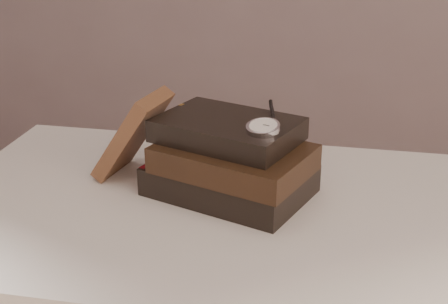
# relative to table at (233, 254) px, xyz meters

# --- Properties ---
(table) EXTENTS (1.00, 0.60, 0.75)m
(table) POSITION_rel_table_xyz_m (0.00, 0.00, 0.00)
(table) COLOR silver
(table) RESTS_ON ground
(book_stack) EXTENTS (0.30, 0.26, 0.13)m
(book_stack) POSITION_rel_table_xyz_m (-0.01, 0.05, 0.15)
(book_stack) COLOR black
(book_stack) RESTS_ON table
(journal) EXTENTS (0.14, 0.13, 0.16)m
(journal) POSITION_rel_table_xyz_m (-0.20, 0.08, 0.17)
(journal) COLOR #462A1B
(journal) RESTS_ON table
(pocket_watch) EXTENTS (0.07, 0.16, 0.02)m
(pocket_watch) POSITION_rel_table_xyz_m (0.04, 0.01, 0.23)
(pocket_watch) COLOR silver
(pocket_watch) RESTS_ON book_stack
(eyeglasses) EXTENTS (0.14, 0.15, 0.05)m
(eyeglasses) POSITION_rel_table_xyz_m (-0.07, 0.16, 0.17)
(eyeglasses) COLOR silver
(eyeglasses) RESTS_ON book_stack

